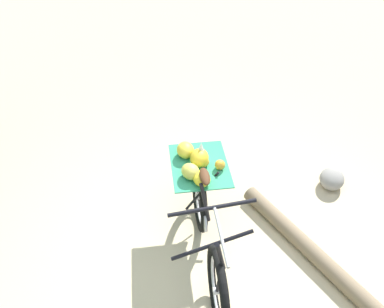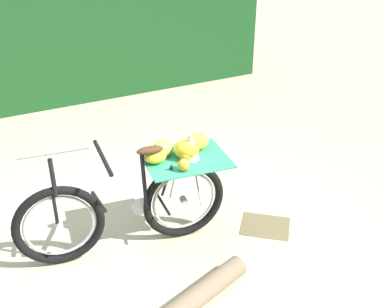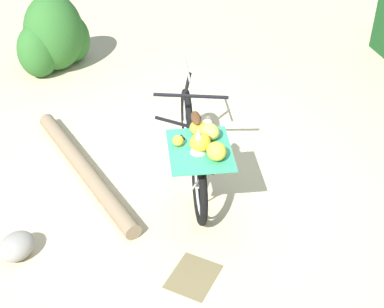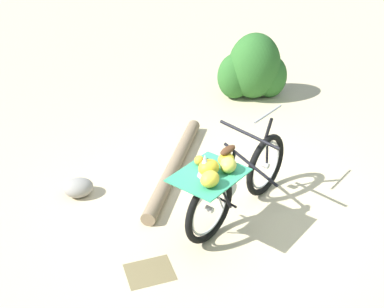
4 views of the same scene
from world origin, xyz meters
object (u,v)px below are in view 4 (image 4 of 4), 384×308
at_px(bicycle, 233,181).
at_px(path_stone, 79,188).
at_px(shrub_cluster, 253,70).
at_px(fallen_log, 174,166).

distance_m(bicycle, path_stone, 1.81).
height_order(shrub_cluster, path_stone, shrub_cluster).
distance_m(fallen_log, shrub_cluster, 2.55).
bearing_deg(bicycle, fallen_log, 71.78).
xyz_separation_m(bicycle, fallen_log, (-0.29, 1.12, -0.42)).
distance_m(shrub_cluster, path_stone, 3.57).
bearing_deg(fallen_log, path_stone, -173.54).
bearing_deg(fallen_log, bicycle, -75.72).
bearing_deg(path_stone, shrub_cluster, 31.75).
height_order(bicycle, path_stone, bicycle).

